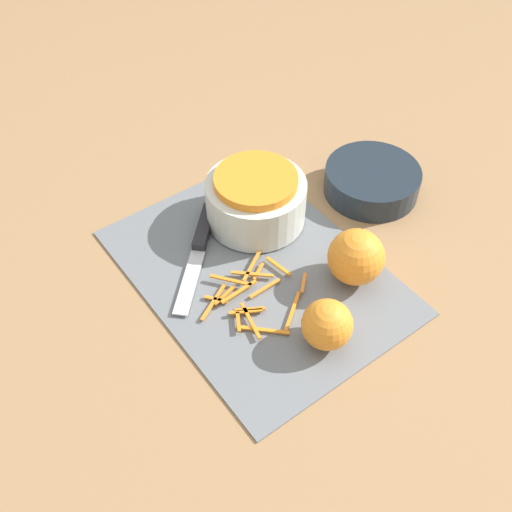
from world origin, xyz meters
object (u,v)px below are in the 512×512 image
object	(u,v)px
orange_right	(330,323)
bowl_dark	(372,181)
orange_left	(356,257)
bowl_speckled	(256,198)
knife	(201,238)

from	to	relation	value
orange_right	bowl_dark	bearing A→B (deg)	125.68
orange_left	bowl_speckled	bearing A→B (deg)	-167.40
bowl_speckled	orange_right	size ratio (longest dim) A/B	2.29
orange_left	orange_right	world-z (taller)	orange_left
bowl_speckled	orange_left	distance (m)	0.19
bowl_dark	orange_left	bearing A→B (deg)	-51.37
bowl_speckled	knife	bearing A→B (deg)	-94.79
bowl_speckled	orange_right	bearing A→B (deg)	-14.10
knife	orange_left	distance (m)	0.24
bowl_speckled	bowl_dark	bearing A→B (deg)	73.39
bowl_dark	orange_left	xyz separation A→B (m)	(0.13, -0.16, 0.02)
bowl_speckled	bowl_dark	world-z (taller)	bowl_speckled
bowl_dark	knife	world-z (taller)	bowl_dark
bowl_dark	orange_right	bearing A→B (deg)	-54.32
knife	orange_left	world-z (taller)	orange_left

